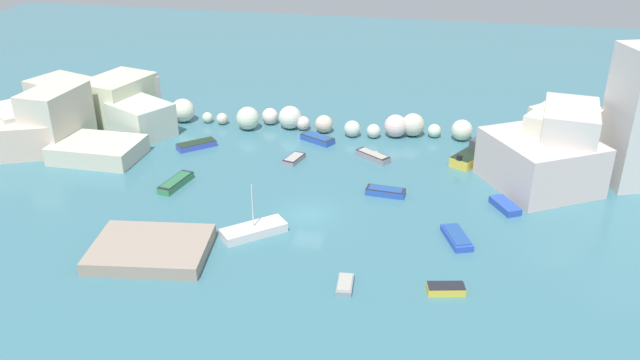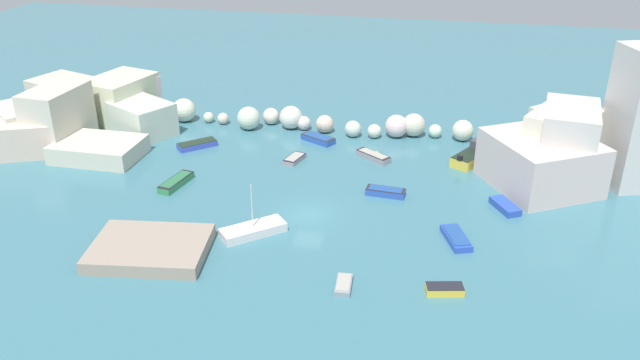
# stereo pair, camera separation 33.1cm
# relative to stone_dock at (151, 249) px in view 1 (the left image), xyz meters

# --- Properties ---
(cove_water) EXTENTS (160.00, 160.00, 0.00)m
(cove_water) POSITION_rel_stone_dock_xyz_m (10.29, 8.66, -0.51)
(cove_water) COLOR teal
(cove_water) RESTS_ON ground
(cliff_headland_left) EXTENTS (20.07, 19.97, 6.23)m
(cliff_headland_left) POSITION_rel_stone_dock_xyz_m (-18.46, 21.66, 1.70)
(cliff_headland_left) COLOR beige
(cliff_headland_left) RESTS_ON ground
(cliff_headland_right) EXTENTS (26.57, 22.52, 12.82)m
(cliff_headland_right) POSITION_rel_stone_dock_xyz_m (35.82, 22.14, 3.12)
(cliff_headland_right) COLOR beige
(cliff_headland_right) RESTS_ON ground
(rock_breakwater) EXTENTS (36.26, 4.40, 2.67)m
(rock_breakwater) POSITION_rel_stone_dock_xyz_m (7.70, 27.75, 0.64)
(rock_breakwater) COLOR silver
(rock_breakwater) RESTS_ON ground
(stone_dock) EXTENTS (9.45, 7.65, 1.02)m
(stone_dock) POSITION_rel_stone_dock_xyz_m (0.00, 0.00, 0.00)
(stone_dock) COLOR gray
(stone_dock) RESTS_ON ground
(channel_buoy) EXTENTS (0.67, 0.67, 0.67)m
(channel_buoy) POSITION_rel_stone_dock_xyz_m (14.34, 21.82, -0.17)
(channel_buoy) COLOR gold
(channel_buoy) RESTS_ON cove_water
(moored_boat_0) EXTENTS (5.19, 4.88, 4.44)m
(moored_boat_0) POSITION_rel_stone_dock_xyz_m (6.73, 4.54, -0.13)
(moored_boat_0) COLOR white
(moored_boat_0) RESTS_ON cove_water
(moored_boat_1) EXTENTS (1.27, 2.53, 0.46)m
(moored_boat_1) POSITION_rel_stone_dock_xyz_m (15.15, -1.13, -0.29)
(moored_boat_1) COLOR gray
(moored_boat_1) RESTS_ON cove_water
(moored_boat_2) EXTENTS (2.70, 4.01, 0.59)m
(moored_boat_2) POSITION_rel_stone_dock_xyz_m (22.67, 6.91, -0.22)
(moored_boat_2) COLOR blue
(moored_boat_2) RESTS_ON cove_water
(moored_boat_3) EXTENTS (3.59, 1.51, 0.65)m
(moored_boat_3) POSITION_rel_stone_dock_xyz_m (16.25, 13.65, -0.17)
(moored_boat_3) COLOR #2C51B1
(moored_boat_3) RESTS_ON cove_water
(moored_boat_4) EXTENTS (4.93, 6.65, 1.85)m
(moored_boat_4) POSITION_rel_stone_dock_xyz_m (24.20, 23.58, 0.19)
(moored_boat_4) COLOR gold
(moored_boat_4) RESTS_ON cove_water
(moored_boat_5) EXTENTS (3.93, 3.83, 0.63)m
(moored_boat_5) POSITION_rel_stone_dock_xyz_m (-4.41, 20.45, -0.19)
(moored_boat_5) COLOR #3C4EBC
(moored_boat_5) RESTS_ON cove_water
(moored_boat_6) EXTENTS (1.98, 4.43, 0.67)m
(moored_boat_6) POSITION_rel_stone_dock_xyz_m (-2.89, 11.50, -0.16)
(moored_boat_6) COLOR #37824D
(moored_boat_6) RESTS_ON cove_water
(moored_boat_7) EXTENTS (2.78, 1.66, 0.61)m
(moored_boat_7) POSITION_rel_stone_dock_xyz_m (22.09, -0.33, -0.21)
(moored_boat_7) COLOR yellow
(moored_boat_7) RESTS_ON cove_water
(moored_boat_8) EXTENTS (3.99, 3.06, 0.66)m
(moored_boat_8) POSITION_rel_stone_dock_xyz_m (7.63, 24.70, -0.16)
(moored_boat_8) COLOR #2C50B4
(moored_boat_8) RESTS_ON cove_water
(moored_boat_9) EXTENTS (1.89, 2.93, 0.50)m
(moored_boat_9) POSITION_rel_stone_dock_xyz_m (6.43, 19.19, -0.25)
(moored_boat_9) COLOR gray
(moored_boat_9) RESTS_ON cove_water
(moored_boat_10) EXTENTS (3.77, 3.12, 0.64)m
(moored_boat_10) POSITION_rel_stone_dock_xyz_m (14.06, 21.34, -0.17)
(moored_boat_10) COLOR gray
(moored_boat_10) RESTS_ON cove_water
(moored_boat_11) EXTENTS (2.72, 3.40, 0.59)m
(moored_boat_11) POSITION_rel_stone_dock_xyz_m (26.63, 13.16, -0.21)
(moored_boat_11) COLOR #2B4EB6
(moored_boat_11) RESTS_ON cove_water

